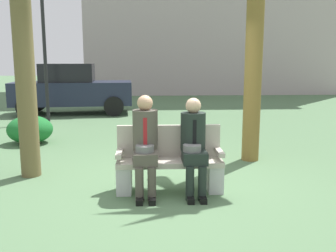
# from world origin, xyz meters

# --- Properties ---
(ground_plane) EXTENTS (80.00, 80.00, 0.00)m
(ground_plane) POSITION_xyz_m (0.00, 0.00, 0.00)
(ground_plane) COLOR #4F704B
(park_bench) EXTENTS (1.45, 0.44, 0.90)m
(park_bench) POSITION_xyz_m (0.00, -0.18, 0.40)
(park_bench) COLOR #B7AD9E
(park_bench) RESTS_ON ground
(seated_man_left) EXTENTS (0.34, 0.72, 1.34)m
(seated_man_left) POSITION_xyz_m (-0.33, -0.30, 0.74)
(seated_man_left) COLOR #4C473D
(seated_man_left) RESTS_ON ground
(seated_man_right) EXTENTS (0.34, 0.72, 1.30)m
(seated_man_right) POSITION_xyz_m (0.32, -0.31, 0.72)
(seated_man_right) COLOR #1E2823
(seated_man_right) RESTS_ON ground
(shrub_near_bench) EXTENTS (0.97, 0.89, 0.61)m
(shrub_near_bench) POSITION_xyz_m (-2.86, 3.01, 0.30)
(shrub_near_bench) COLOR #1B682A
(shrub_near_bench) RESTS_ON ground
(parked_car_near) EXTENTS (3.99, 1.92, 1.68)m
(parked_car_near) POSITION_xyz_m (-2.82, 7.64, 0.84)
(parked_car_near) COLOR #1E2338
(parked_car_near) RESTS_ON ground
(street_lamp) EXTENTS (0.24, 0.24, 3.87)m
(street_lamp) POSITION_xyz_m (-3.23, 6.01, 2.35)
(street_lamp) COLOR black
(street_lamp) RESTS_ON ground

